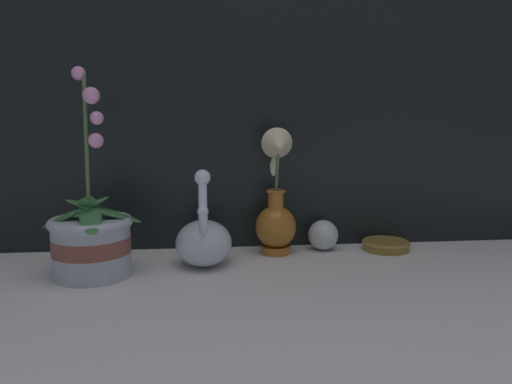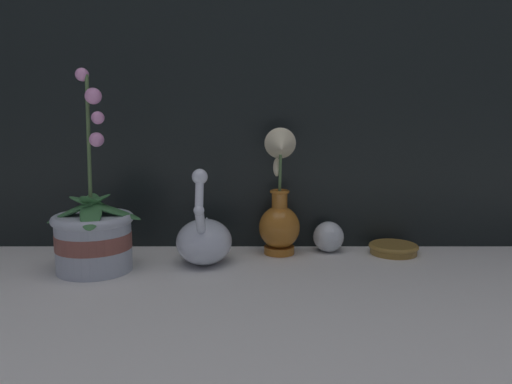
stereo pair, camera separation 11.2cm
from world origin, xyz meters
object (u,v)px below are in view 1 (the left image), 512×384
object	(u,v)px
blue_vase	(276,209)
orchid_potted_plant	(92,238)
glass_sphere	(323,235)
amber_dish	(386,244)
swan_figurine	(204,240)

from	to	relation	value
blue_vase	orchid_potted_plant	bearing A→B (deg)	-163.07
blue_vase	glass_sphere	xyz separation A→B (m)	(0.12, 0.03, -0.07)
amber_dish	orchid_potted_plant	bearing A→B (deg)	-169.11
orchid_potted_plant	swan_figurine	xyz separation A→B (m)	(0.23, 0.06, -0.02)
swan_figurine	amber_dish	size ratio (longest dim) A/B	1.88
orchid_potted_plant	glass_sphere	xyz separation A→B (m)	(0.53, 0.15, -0.04)
orchid_potted_plant	glass_sphere	distance (m)	0.56
orchid_potted_plant	swan_figurine	bearing A→B (deg)	13.29
orchid_potted_plant	amber_dish	xyz separation A→B (m)	(0.69, 0.13, -0.07)
orchid_potted_plant	swan_figurine	world-z (taller)	orchid_potted_plant
blue_vase	swan_figurine	bearing A→B (deg)	-158.42
glass_sphere	amber_dish	xyz separation A→B (m)	(0.16, -0.02, -0.02)
glass_sphere	amber_dish	world-z (taller)	glass_sphere
orchid_potted_plant	amber_dish	bearing A→B (deg)	10.89
blue_vase	glass_sphere	distance (m)	0.15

